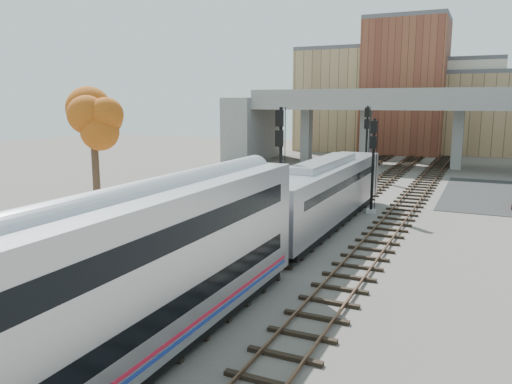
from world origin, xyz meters
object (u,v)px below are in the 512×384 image
Objects in this scene: signal_mast_near at (280,169)px; tree at (93,121)px; coach at (35,324)px; signal_mast_mid at (373,168)px; signal_mast_far at (366,142)px; locomotive at (324,191)px.

tree is at bearing -153.34° from signal_mast_near.
signal_mast_near is (-2.10, 20.30, 1.08)m from coach.
signal_mast_mid is at bearing 85.86° from coach.
signal_mast_far reaches higher than signal_mast_mid.
locomotive is at bearing -111.78° from signal_mast_mid.
locomotive is 2.08× the size of tree.
tree is at bearing 128.31° from coach.
tree reaches higher than signal_mast_near.
coach reaches higher than locomotive.
coach is 3.68× the size of signal_mast_mid.
tree is at bearing -109.22° from signal_mast_far.
signal_mast_far is 30.45m from tree.
locomotive is at bearing 90.00° from coach.
tree reaches higher than coach.
coach is 43.97m from signal_mast_far.
signal_mast_near is at bearing 26.66° from tree.
signal_mast_near is at bearing 95.91° from coach.
tree is at bearing -148.79° from locomotive.
signal_mast_near reaches higher than signal_mast_far.
tree reaches higher than signal_mast_mid.
signal_mast_near is 23.61m from signal_mast_far.
signal_mast_far is (-4.10, 16.29, 0.52)m from signal_mast_mid.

